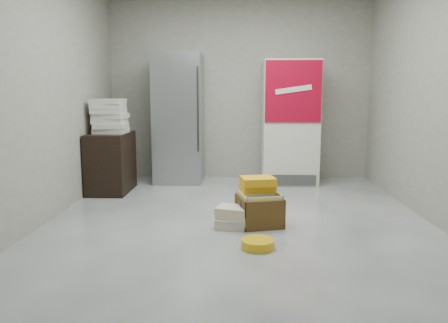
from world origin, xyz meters
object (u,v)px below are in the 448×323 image
coke_cooler (290,122)px  cardboard_box (259,212)px  wood_shelf (111,163)px  steel_fridge (179,119)px  phonebook_stack_main (257,200)px

coke_cooler → cardboard_box: bearing=-103.9°
coke_cooler → wood_shelf: 2.63m
wood_shelf → coke_cooler: bearing=16.3°
coke_cooler → cardboard_box: (-0.54, -2.17, -0.77)m
wood_shelf → steel_fridge: bearing=41.3°
wood_shelf → phonebook_stack_main: (1.92, -1.40, -0.15)m
wood_shelf → phonebook_stack_main: bearing=-36.2°
steel_fridge → coke_cooler: bearing=-0.2°
coke_cooler → phonebook_stack_main: size_ratio=3.67×
steel_fridge → cardboard_box: size_ratio=3.75×
wood_shelf → cardboard_box: bearing=-36.7°
phonebook_stack_main → cardboard_box: phonebook_stack_main is taller
phonebook_stack_main → cardboard_box: 0.12m
steel_fridge → coke_cooler: steel_fridge is taller
wood_shelf → phonebook_stack_main: 2.38m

